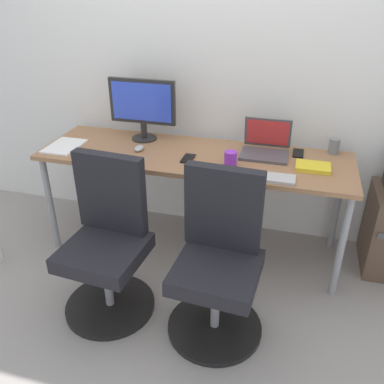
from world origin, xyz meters
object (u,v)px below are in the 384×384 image
Objects in this scene: office_chair_left at (108,245)px; desktop_monitor at (142,105)px; coffee_mug at (231,159)px; office_chair_right at (218,263)px; open_laptop at (266,146)px.

desktop_monitor is (-0.09, 0.86, 0.57)m from office_chair_left.
office_chair_left is 0.91m from coffee_mug.
office_chair_right is 1.96× the size of desktop_monitor.
office_chair_left and office_chair_right have the same top height.
office_chair_left is 1.04m from desktop_monitor.
office_chair_left is 1.96× the size of desktop_monitor.
desktop_monitor reaches higher than office_chair_right.
open_laptop reaches higher than office_chair_left.
desktop_monitor is at bearing 157.28° from coffee_mug.
office_chair_left is 1.00× the size of office_chair_right.
office_chair_right is 0.69m from coffee_mug.
desktop_monitor is 5.22× the size of coffee_mug.
office_chair_left is at bearing -84.08° from desktop_monitor.
desktop_monitor is 0.77m from coffee_mug.
open_laptop is 0.31m from coffee_mug.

